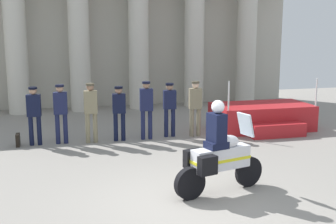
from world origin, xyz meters
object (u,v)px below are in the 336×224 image
object	(u,v)px
officer_in_row_6	(195,104)
officer_in_row_5	(170,105)
reviewing_stand	(262,117)
officer_in_row_0	(34,111)
officer_in_row_3	(119,109)
officer_in_row_4	(146,105)
briefcase_on_ground	(18,140)
officer_in_row_2	(91,108)
motorcycle_with_rider	(218,155)
officer_in_row_1	(61,109)

from	to	relation	value
officer_in_row_6	officer_in_row_5	bearing A→B (deg)	-4.57
reviewing_stand	officer_in_row_5	distance (m)	3.27
officer_in_row_0	officer_in_row_3	bearing A→B (deg)	-177.13
officer_in_row_4	briefcase_on_ground	distance (m)	3.78
officer_in_row_3	officer_in_row_4	world-z (taller)	officer_in_row_4
officer_in_row_0	officer_in_row_2	size ratio (longest dim) A/B	0.96
reviewing_stand	officer_in_row_4	xyz separation A→B (m)	(-3.96, -0.34, 0.63)
reviewing_stand	officer_in_row_5	bearing A→B (deg)	-176.37
officer_in_row_4	officer_in_row_5	world-z (taller)	officer_in_row_4
officer_in_row_2	briefcase_on_ground	xyz separation A→B (m)	(-2.05, 0.09, -0.85)
officer_in_row_6	briefcase_on_ground	world-z (taller)	officer_in_row_6
officer_in_row_2	officer_in_row_4	distance (m)	1.63
officer_in_row_6	motorcycle_with_rider	size ratio (longest dim) A/B	0.83
officer_in_row_1	officer_in_row_5	xyz separation A→B (m)	(3.22, 0.05, -0.03)
reviewing_stand	officer_in_row_0	distance (m)	7.19
officer_in_row_1	officer_in_row_3	distance (m)	1.66
officer_in_row_1	officer_in_row_4	distance (m)	2.48
officer_in_row_5	officer_in_row_3	bearing A→B (deg)	9.80
motorcycle_with_rider	officer_in_row_5	bearing A→B (deg)	72.09
officer_in_row_0	briefcase_on_ground	world-z (taller)	officer_in_row_0
officer_in_row_6	briefcase_on_ground	bearing A→B (deg)	4.13
officer_in_row_4	officer_in_row_6	world-z (taller)	officer_in_row_4
officer_in_row_5	briefcase_on_ground	world-z (taller)	officer_in_row_5
reviewing_stand	briefcase_on_ground	bearing A→B (deg)	-178.10
officer_in_row_2	officer_in_row_4	xyz separation A→B (m)	(1.63, -0.00, 0.00)
officer_in_row_2	officer_in_row_1	bearing A→B (deg)	-1.11
officer_in_row_4	officer_in_row_0	bearing A→B (deg)	3.29
officer_in_row_2	briefcase_on_ground	world-z (taller)	officer_in_row_2
officer_in_row_3	officer_in_row_5	xyz separation A→B (m)	(1.56, 0.13, 0.02)
reviewing_stand	officer_in_row_3	world-z (taller)	reviewing_stand
officer_in_row_0	officer_in_row_4	xyz separation A→B (m)	(3.20, -0.10, 0.04)
officer_in_row_2	officer_in_row_3	xyz separation A→B (m)	(0.81, 0.00, -0.07)
officer_in_row_3	motorcycle_with_rider	xyz separation A→B (m)	(1.33, -4.64, -0.16)
officer_in_row_0	officer_in_row_6	bearing A→B (deg)	-176.07
officer_in_row_1	briefcase_on_ground	bearing A→B (deg)	5.26
officer_in_row_3	briefcase_on_ground	size ratio (longest dim) A/B	4.50
officer_in_row_2	officer_in_row_6	xyz separation A→B (m)	(3.15, 0.00, -0.02)
reviewing_stand	officer_in_row_4	world-z (taller)	officer_in_row_4
reviewing_stand	officer_in_row_1	world-z (taller)	reviewing_stand
officer_in_row_1	briefcase_on_ground	size ratio (longest dim) A/B	4.76
officer_in_row_3	officer_in_row_4	distance (m)	0.82
reviewing_stand	officer_in_row_1	distance (m)	6.46
motorcycle_with_rider	officer_in_row_2	bearing A→B (deg)	99.68
officer_in_row_3	officer_in_row_0	bearing A→B (deg)	2.87
officer_in_row_5	officer_in_row_6	distance (m)	0.79
officer_in_row_4	motorcycle_with_rider	distance (m)	4.67
officer_in_row_2	officer_in_row_5	distance (m)	2.38
officer_in_row_1	officer_in_row_6	bearing A→B (deg)	-176.22
officer_in_row_4	officer_in_row_5	bearing A→B (deg)	-164.56
reviewing_stand	officer_in_row_6	world-z (taller)	reviewing_stand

